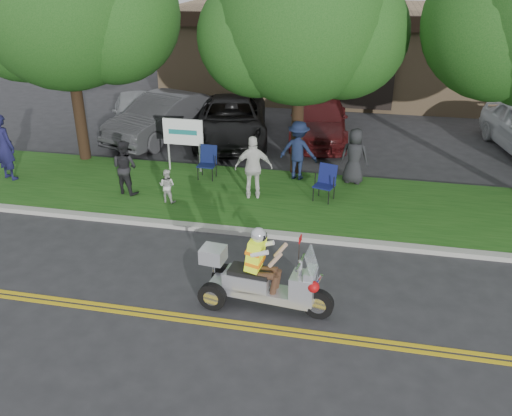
% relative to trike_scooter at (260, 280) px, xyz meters
% --- Properties ---
extents(ground, '(120.00, 120.00, 0.00)m').
position_rel_trike_scooter_xyz_m(ground, '(-0.80, -0.18, -0.60)').
color(ground, '#28282B').
rests_on(ground, ground).
extents(centerline_near, '(60.00, 0.10, 0.01)m').
position_rel_trike_scooter_xyz_m(centerline_near, '(-0.80, -0.76, -0.59)').
color(centerline_near, gold).
rests_on(centerline_near, ground).
extents(centerline_far, '(60.00, 0.10, 0.01)m').
position_rel_trike_scooter_xyz_m(centerline_far, '(-0.80, -0.60, -0.59)').
color(centerline_far, gold).
rests_on(centerline_far, ground).
extents(curb, '(60.00, 0.25, 0.12)m').
position_rel_trike_scooter_xyz_m(curb, '(-0.80, 2.87, -0.54)').
color(curb, '#A8A89E').
rests_on(curb, ground).
extents(grass_verge, '(60.00, 4.00, 0.10)m').
position_rel_trike_scooter_xyz_m(grass_verge, '(-0.80, 5.02, -0.54)').
color(grass_verge, '#184913').
rests_on(grass_verge, ground).
extents(commercial_building, '(18.00, 8.20, 4.00)m').
position_rel_trike_scooter_xyz_m(commercial_building, '(1.20, 18.80, 1.41)').
color(commercial_building, '#9E7F5B').
rests_on(commercial_building, ground).
extents(tree_left, '(6.62, 5.40, 7.78)m').
position_rel_trike_scooter_xyz_m(tree_left, '(-7.24, 6.86, 4.25)').
color(tree_left, '#332114').
rests_on(tree_left, ground).
extents(tree_mid, '(5.88, 4.80, 7.05)m').
position_rel_trike_scooter_xyz_m(tree_mid, '(-0.24, 7.06, 3.83)').
color(tree_mid, '#332114').
rests_on(tree_mid, ground).
extents(business_sign, '(1.25, 0.06, 1.75)m').
position_rel_trike_scooter_xyz_m(business_sign, '(-3.70, 6.42, 0.66)').
color(business_sign, silver).
rests_on(business_sign, ground).
extents(trike_scooter, '(2.63, 0.92, 1.72)m').
position_rel_trike_scooter_xyz_m(trike_scooter, '(0.00, 0.00, 0.00)').
color(trike_scooter, black).
rests_on(trike_scooter, ground).
extents(lawn_chair_a, '(0.52, 0.54, 0.97)m').
position_rel_trike_scooter_xyz_m(lawn_chair_a, '(-2.83, 6.05, 0.05)').
color(lawn_chair_a, black).
rests_on(lawn_chair_a, grass_verge).
extents(lawn_chair_b, '(0.64, 0.66, 0.98)m').
position_rel_trike_scooter_xyz_m(lawn_chair_b, '(0.78, 5.17, 0.05)').
color(lawn_chair_b, black).
rests_on(lawn_chair_b, grass_verge).
extents(spectator_adult_left, '(0.84, 0.68, 1.98)m').
position_rel_trike_scooter_xyz_m(spectator_adult_left, '(-8.64, 4.71, 0.50)').
color(spectator_adult_left, '#17163F').
rests_on(spectator_adult_left, grass_verge).
extents(spectator_adult_mid, '(0.88, 0.76, 1.54)m').
position_rel_trike_scooter_xyz_m(spectator_adult_mid, '(-4.74, 4.43, 0.27)').
color(spectator_adult_mid, black).
rests_on(spectator_adult_mid, grass_verge).
extents(spectator_adult_right, '(1.10, 0.64, 1.75)m').
position_rel_trike_scooter_xyz_m(spectator_adult_right, '(-1.17, 4.87, 0.38)').
color(spectator_adult_right, white).
rests_on(spectator_adult_right, grass_verge).
extents(spectator_chair_a, '(1.24, 0.86, 1.76)m').
position_rel_trike_scooter_xyz_m(spectator_chair_a, '(-0.17, 6.51, 0.39)').
color(spectator_chair_a, '#151E3C').
rests_on(spectator_chair_a, grass_verge).
extents(spectator_chair_b, '(0.87, 0.63, 1.64)m').
position_rel_trike_scooter_xyz_m(spectator_chair_b, '(1.47, 6.51, 0.33)').
color(spectator_chair_b, black).
rests_on(spectator_chair_b, grass_verge).
extents(child_right, '(0.49, 0.41, 0.94)m').
position_rel_trike_scooter_xyz_m(child_right, '(-3.40, 4.09, -0.03)').
color(child_right, beige).
rests_on(child_right, grass_verge).
extents(parked_car_far_left, '(3.30, 4.57, 1.45)m').
position_rel_trike_scooter_xyz_m(parked_car_far_left, '(-7.01, 10.44, 0.12)').
color(parked_car_far_left, '#989A9F').
rests_on(parked_car_far_left, ground).
extents(parked_car_left, '(3.28, 5.24, 1.63)m').
position_rel_trike_scooter_xyz_m(parked_car_left, '(-5.57, 9.62, 0.22)').
color(parked_car_left, '#303032').
rests_on(parked_car_left, ground).
extents(parked_car_mid, '(3.64, 5.90, 1.53)m').
position_rel_trike_scooter_xyz_m(parked_car_mid, '(-3.10, 9.95, 0.16)').
color(parked_car_mid, black).
rests_on(parked_car_mid, ground).
extents(parked_car_right, '(2.48, 5.15, 1.45)m').
position_rel_trike_scooter_xyz_m(parked_car_right, '(0.00, 10.82, 0.12)').
color(parked_car_right, '#451011').
rests_on(parked_car_right, ground).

